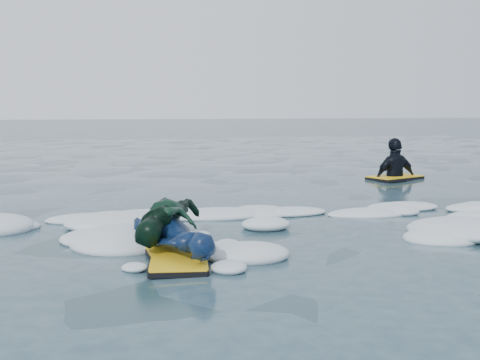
% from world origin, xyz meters
% --- Properties ---
extents(ground, '(120.00, 120.00, 0.00)m').
position_xyz_m(ground, '(0.00, 0.00, 0.00)').
color(ground, '#18333B').
rests_on(ground, ground).
extents(foam_band, '(12.00, 3.10, 0.30)m').
position_xyz_m(foam_band, '(0.00, 1.03, 0.00)').
color(foam_band, silver).
rests_on(foam_band, ground).
extents(prone_woman_unit, '(0.95, 1.57, 0.38)m').
position_xyz_m(prone_woman_unit, '(-0.28, -0.40, 0.20)').
color(prone_woman_unit, black).
rests_on(prone_woman_unit, ground).
extents(prone_child_unit, '(1.06, 1.46, 0.52)m').
position_xyz_m(prone_child_unit, '(-0.33, -0.02, 0.27)').
color(prone_child_unit, black).
rests_on(prone_child_unit, ground).
extents(waiting_rider_unit, '(1.29, 1.03, 1.70)m').
position_xyz_m(waiting_rider_unit, '(4.59, 5.00, 0.00)').
color(waiting_rider_unit, black).
rests_on(waiting_rider_unit, ground).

